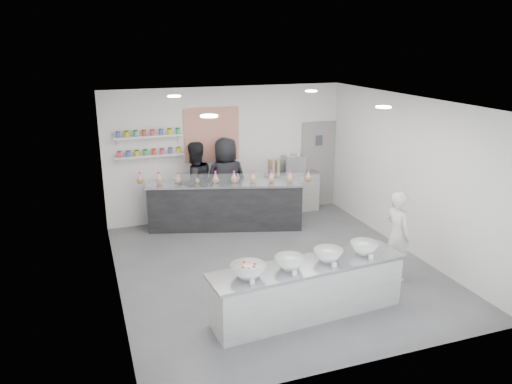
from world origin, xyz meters
TOP-DOWN VIEW (x-y plane):
  - floor at (0.00, 0.00)m, footprint 6.00×6.00m
  - ceiling at (0.00, 0.00)m, footprint 6.00×6.00m
  - back_wall at (0.00, 3.00)m, footprint 5.50×0.00m
  - left_wall at (-2.75, 0.00)m, footprint 0.00×6.00m
  - right_wall at (2.75, 0.00)m, footprint 0.00×6.00m
  - back_door at (2.30, 2.97)m, footprint 0.88×0.04m
  - pattern_panel at (-0.35, 2.98)m, footprint 1.25×0.03m
  - jar_shelf_lower at (-1.75, 2.90)m, footprint 1.45×0.22m
  - jar_shelf_upper at (-1.75, 2.90)m, footprint 1.45×0.22m
  - preserve_jars at (-1.75, 2.88)m, footprint 1.45×0.10m
  - downlight_0 at (-1.40, -1.00)m, footprint 0.24×0.24m
  - downlight_1 at (1.40, -1.00)m, footprint 0.24×0.24m
  - downlight_2 at (-1.40, 1.60)m, footprint 0.24×0.24m
  - downlight_3 at (1.40, 1.60)m, footprint 0.24×0.24m
  - prep_counter at (-0.12, -1.66)m, footprint 3.08×0.92m
  - back_bar at (-0.28, 2.21)m, footprint 3.37×1.55m
  - sneeze_guard at (-0.37, 1.93)m, footprint 3.16×0.96m
  - espresso_ledge at (1.55, 2.78)m, footprint 1.28×0.41m
  - espresso_machine at (1.56, 2.78)m, footprint 0.51×0.35m
  - cup_stacks at (1.10, 2.78)m, footprint 0.25×0.24m
  - prep_bowls at (-0.12, -1.66)m, footprint 2.43×0.73m
  - label_cards at (-0.16, -2.20)m, footprint 2.01×0.04m
  - cookie_bags at (-0.28, 2.21)m, footprint 3.63×1.22m
  - woman_prep at (1.83, -1.06)m, footprint 0.41×0.60m
  - staff_left at (-0.86, 2.60)m, footprint 1.08×0.94m
  - staff_right at (-0.17, 2.51)m, footprint 0.99×0.68m

SIDE VIEW (x-z plane):
  - floor at x=0.00m, z-range 0.00..0.00m
  - prep_counter at x=-0.12m, z-range 0.00..0.83m
  - espresso_ledge at x=1.55m, z-range 0.00..0.95m
  - back_bar at x=-0.28m, z-range 0.00..1.03m
  - woman_prep at x=1.83m, z-range 0.00..1.57m
  - label_cards at x=-0.16m, z-range 0.83..0.90m
  - prep_bowls at x=-0.12m, z-range 0.83..1.00m
  - staff_left at x=-0.86m, z-range 0.00..1.89m
  - staff_right at x=-0.17m, z-range 0.00..1.96m
  - back_door at x=2.30m, z-range 0.00..2.10m
  - cup_stacks at x=1.10m, z-range 0.95..1.29m
  - espresso_machine at x=1.56m, z-range 0.95..1.35m
  - cookie_bags at x=-0.28m, z-range 1.03..1.30m
  - sneeze_guard at x=-0.37m, z-range 1.03..1.32m
  - back_wall at x=0.00m, z-range -1.25..4.25m
  - left_wall at x=-2.75m, z-range -1.50..4.50m
  - right_wall at x=2.75m, z-range -1.50..4.50m
  - jar_shelf_lower at x=-1.75m, z-range 1.58..1.62m
  - preserve_jars at x=-1.75m, z-range 1.60..2.16m
  - pattern_panel at x=-0.35m, z-range 1.35..2.55m
  - jar_shelf_upper at x=-1.75m, z-range 2.00..2.04m
  - downlight_0 at x=-1.40m, z-range 2.97..2.99m
  - downlight_1 at x=1.40m, z-range 2.97..2.99m
  - downlight_2 at x=-1.40m, z-range 2.97..2.99m
  - downlight_3 at x=1.40m, z-range 2.97..2.99m
  - ceiling at x=0.00m, z-range 3.00..3.00m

